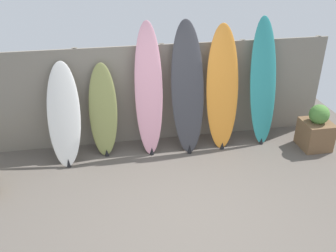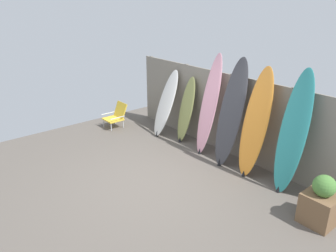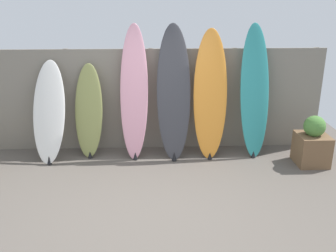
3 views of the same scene
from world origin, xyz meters
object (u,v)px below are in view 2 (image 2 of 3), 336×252
at_px(surfboard_teal_5, 293,133).
at_px(beach_chair, 116,115).
at_px(surfboard_white_0, 166,104).
at_px(surfboard_charcoal_3, 231,113).
at_px(surfboard_pink_2, 209,105).
at_px(surfboard_orange_4, 255,123).
at_px(planter_box, 321,203).
at_px(surfboard_olive_1, 186,110).

height_order(surfboard_teal_5, beach_chair, surfboard_teal_5).
bearing_deg(surfboard_white_0, surfboard_charcoal_3, 0.96).
distance_m(surfboard_white_0, surfboard_pink_2, 1.45).
height_order(surfboard_orange_4, planter_box, surfboard_orange_4).
height_order(surfboard_white_0, surfboard_teal_5, surfboard_teal_5).
distance_m(surfboard_olive_1, surfboard_charcoal_3, 1.48).
xyz_separation_m(beach_chair, planter_box, (5.59, 0.31, 0.03)).
relative_size(surfboard_olive_1, surfboard_pink_2, 0.71).
bearing_deg(surfboard_orange_4, surfboard_pink_2, 177.95).
bearing_deg(surfboard_teal_5, beach_chair, -170.35).
bearing_deg(surfboard_white_0, surfboard_teal_5, 1.30).
xyz_separation_m(surfboard_olive_1, surfboard_orange_4, (2.05, -0.08, 0.29)).
bearing_deg(surfboard_charcoal_3, surfboard_pink_2, 176.46).
height_order(surfboard_white_0, surfboard_pink_2, surfboard_pink_2).
bearing_deg(surfboard_pink_2, planter_box, -9.52).
distance_m(surfboard_olive_1, surfboard_orange_4, 2.08).
distance_m(surfboard_charcoal_3, surfboard_orange_4, 0.61).
xyz_separation_m(surfboard_pink_2, surfboard_charcoal_3, (0.66, -0.04, 0.00)).
bearing_deg(surfboard_olive_1, surfboard_charcoal_3, -3.11).
distance_m(surfboard_olive_1, planter_box, 3.76).
height_order(surfboard_olive_1, surfboard_orange_4, surfboard_orange_4).
bearing_deg(surfboard_orange_4, surfboard_white_0, -179.36).
relative_size(surfboard_pink_2, planter_box, 2.70).
distance_m(surfboard_orange_4, surfboard_teal_5, 0.76).
distance_m(surfboard_pink_2, beach_chair, 2.90).
xyz_separation_m(surfboard_teal_5, planter_box, (0.89, -0.49, -0.76)).
bearing_deg(surfboard_pink_2, surfboard_orange_4, -2.05).
relative_size(surfboard_pink_2, beach_chair, 3.46).
distance_m(surfboard_teal_5, beach_chair, 4.84).
bearing_deg(surfboard_teal_5, surfboard_charcoal_3, -178.19).
relative_size(surfboard_orange_4, beach_chair, 3.34).
xyz_separation_m(surfboard_white_0, planter_box, (4.34, -0.41, -0.46)).
xyz_separation_m(surfboard_white_0, surfboard_pink_2, (1.42, 0.08, 0.29)).
distance_m(surfboard_olive_1, surfboard_teal_5, 2.83).
height_order(surfboard_olive_1, surfboard_pink_2, surfboard_pink_2).
distance_m(surfboard_orange_4, planter_box, 1.85).
bearing_deg(planter_box, surfboard_pink_2, 170.48).
distance_m(surfboard_pink_2, surfboard_charcoal_3, 0.66).
relative_size(surfboard_white_0, surfboard_pink_2, 0.74).
bearing_deg(surfboard_olive_1, surfboard_teal_5, -0.71).
height_order(beach_chair, planter_box, planter_box).
height_order(surfboard_charcoal_3, beach_chair, surfboard_charcoal_3).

